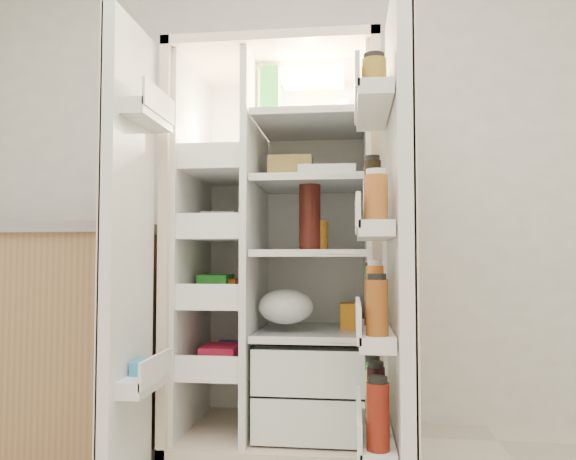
# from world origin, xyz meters

# --- Properties ---
(wall_back) EXTENTS (4.00, 0.02, 2.70)m
(wall_back) POSITION_xyz_m (0.00, 2.00, 1.35)
(wall_back) COLOR white
(wall_back) RESTS_ON floor
(refrigerator) EXTENTS (0.92, 0.70, 1.80)m
(refrigerator) POSITION_xyz_m (-0.11, 1.65, 0.75)
(refrigerator) COLOR beige
(refrigerator) RESTS_ON floor
(freezer_door) EXTENTS (0.15, 0.40, 1.72)m
(freezer_door) POSITION_xyz_m (-0.63, 1.05, 0.89)
(freezer_door) COLOR silver
(freezer_door) RESTS_ON floor
(fridge_door) EXTENTS (0.17, 0.58, 1.72)m
(fridge_door) POSITION_xyz_m (0.35, 0.96, 0.87)
(fridge_door) COLOR silver
(fridge_door) RESTS_ON floor
(kitchen_counter) EXTENTS (1.39, 0.74, 1.01)m
(kitchen_counter) POSITION_xyz_m (-1.36, 1.52, 0.51)
(kitchen_counter) COLOR #99754C
(kitchen_counter) RESTS_ON floor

